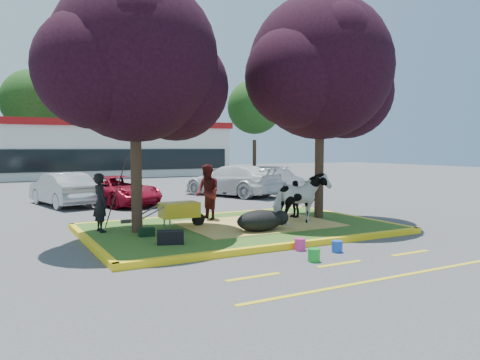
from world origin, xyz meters
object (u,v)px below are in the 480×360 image
bucket_green (314,255)px  handler (101,203)px  wheelbarrow (180,210)px  calf (260,221)px  bucket_blue (337,246)px  cow (301,199)px  bucket_pink (300,244)px  car_silver (62,189)px

bucket_green → handler: bearing=124.9°
wheelbarrow → bucket_green: wheelbarrow is taller
calf → bucket_blue: 2.43m
cow → handler: bearing=63.1°
cow → bucket_green: 3.68m
cow → bucket_blue: size_ratio=6.81×
wheelbarrow → bucket_blue: 4.50m
bucket_pink → bucket_blue: bucket_pink is taller
handler → car_silver: size_ratio=0.38×
handler → bucket_pink: size_ratio=5.58×
calf → wheelbarrow: wheelbarrow is taller
calf → car_silver: bearing=101.2°
wheelbarrow → cow: bearing=-21.8°
car_silver → bucket_blue: bearing=97.4°
cow → bucket_green: size_ratio=6.43×
calf → handler: bearing=142.7°
cow → bucket_pink: size_ratio=6.41×
cow → calf: 1.61m
wheelbarrow → bucket_pink: wheelbarrow is taller
car_silver → calf: bearing=98.5°
bucket_green → car_silver: car_silver is taller
wheelbarrow → handler: bearing=169.8°
bucket_blue → handler: bearing=135.1°
bucket_pink → wheelbarrow: bearing=115.8°
handler → car_silver: handler is taller
calf → bucket_green: (-0.37, -2.77, -0.30)m
bucket_pink → bucket_green: bearing=-110.3°
cow → bucket_blue: bearing=151.5°
handler → wheelbarrow: size_ratio=0.83×
cow → calf: (-1.51, -0.30, -0.45)m
wheelbarrow → bucket_blue: bearing=-60.2°
bucket_green → car_silver: 12.62m
bucket_blue → car_silver: car_silver is taller
bucket_green → calf: bearing=82.4°
cow → handler: (-5.16, 1.62, 0.02)m
bucket_green → cow: bearing=58.5°
car_silver → wheelbarrow: bearing=91.7°
bucket_green → bucket_pink: bearing=69.7°
bucket_blue → bucket_pink: bearing=138.3°
cow → bucket_green: cow is taller
calf → car_silver: car_silver is taller
bucket_green → bucket_blue: (0.98, 0.45, -0.01)m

